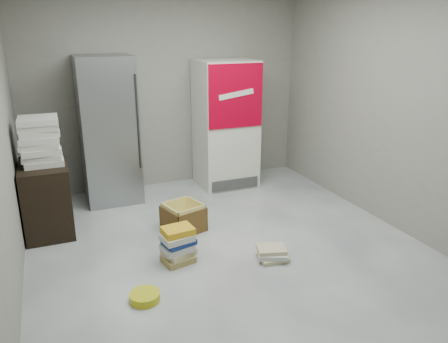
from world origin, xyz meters
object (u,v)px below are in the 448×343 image
object	(u,v)px
steel_fridge	(109,130)
cardboard_box	(183,219)
wood_shelf	(47,198)
phonebook_stack_main	(178,245)
coke_cooler	(226,124)

from	to	relation	value
steel_fridge	cardboard_box	distance (m)	1.64
steel_fridge	wood_shelf	distance (m)	1.23
phonebook_stack_main	cardboard_box	bearing A→B (deg)	54.14
steel_fridge	phonebook_stack_main	size ratio (longest dim) A/B	5.24
coke_cooler	wood_shelf	world-z (taller)	coke_cooler
wood_shelf	coke_cooler	bearing A→B (deg)	16.28
coke_cooler	cardboard_box	xyz separation A→B (m)	(-1.06, -1.29, -0.77)
steel_fridge	cardboard_box	bearing A→B (deg)	-65.49
phonebook_stack_main	cardboard_box	xyz separation A→B (m)	(0.26, 0.66, -0.05)
phonebook_stack_main	cardboard_box	distance (m)	0.71
wood_shelf	steel_fridge	bearing A→B (deg)	41.31
phonebook_stack_main	steel_fridge	bearing A→B (deg)	85.06
coke_cooler	cardboard_box	size ratio (longest dim) A/B	3.62
cardboard_box	coke_cooler	bearing A→B (deg)	33.95
wood_shelf	cardboard_box	size ratio (longest dim) A/B	1.61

